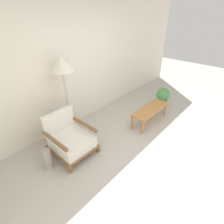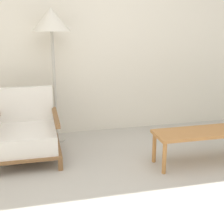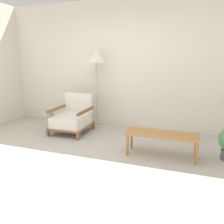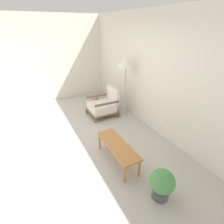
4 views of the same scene
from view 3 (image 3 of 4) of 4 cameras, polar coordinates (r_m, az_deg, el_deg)
ground_plane at (r=3.15m, az=-6.62°, el=-14.55°), size 14.00×14.00×0.00m
wall_back at (r=4.81m, az=4.11°, el=12.06°), size 8.00×0.06×2.70m
armchair at (r=4.58m, az=-10.32°, el=-1.54°), size 0.71×0.77×0.78m
floor_lamp at (r=4.70m, az=-4.07°, el=13.77°), size 0.46×0.46×1.69m
coffee_table at (r=3.47m, az=12.87°, el=-6.09°), size 1.10×0.37×0.38m
vase at (r=4.85m, az=-15.68°, el=-2.31°), size 0.15×0.15×0.38m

